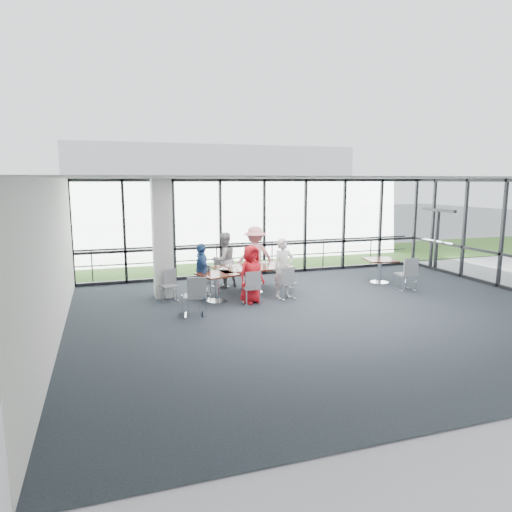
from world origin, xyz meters
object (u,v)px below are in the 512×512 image
object	(u,v)px
structural_column	(162,239)
chair_main_end	(201,282)
side_table_right	(380,263)
chair_main_nl	(251,288)
chair_main_fl	(220,273)
chair_main_nr	(286,283)
chair_spare_lb	(169,286)
diner_near_left	(251,274)
diner_near_right	(283,268)
diner_far_right	(255,256)
chair_spare_r	(405,274)
chair_main_fr	(252,269)
side_table_left	(217,278)
diner_far_left	(224,260)
diner_end	(202,271)
main_table	(253,270)
chair_spare_la	(194,296)

from	to	relation	value
structural_column	chair_main_end	distance (m)	1.56
structural_column	side_table_right	xyz separation A→B (m)	(6.55, -0.41, -0.96)
chair_main_nl	chair_main_fl	bearing A→B (deg)	99.15
chair_main_nr	chair_spare_lb	bearing A→B (deg)	152.97
diner_near_left	diner_near_right	distance (m)	1.03
structural_column	diner_far_right	size ratio (longest dim) A/B	1.79
diner_near_left	side_table_right	bearing A→B (deg)	-8.51
chair_spare_r	chair_main_fr	bearing A→B (deg)	156.50
diner_far_right	chair_main_fl	xyz separation A→B (m)	(-1.07, 0.08, -0.47)
side_table_left	diner_near_right	world-z (taller)	diner_near_right
diner_far_left	chair_main_fr	bearing A→B (deg)	168.47
side_table_right	chair_spare_lb	distance (m)	6.49
chair_main_nr	chair_main_end	bearing A→B (deg)	146.71
diner_near_left	diner_end	distance (m)	1.40
chair_main_nl	chair_main_nr	distance (m)	1.07
main_table	side_table_right	distance (m)	4.11
diner_far_right	chair_spare_r	xyz separation A→B (m)	(3.91, -2.00, -0.42)
main_table	chair_main_end	world-z (taller)	chair_main_end
structural_column	chair_main_fl	size ratio (longest dim) A/B	3.78
chair_main_end	chair_spare_la	bearing A→B (deg)	-18.86
chair_main_nl	chair_main_end	world-z (taller)	chair_main_end
main_table	chair_spare_lb	xyz separation A→B (m)	(-2.37, -0.14, -0.24)
main_table	chair_main_end	xyz separation A→B (m)	(-1.50, -0.11, -0.20)
diner_far_left	diner_near_left	bearing A→B (deg)	76.23
chair_main_nr	diner_end	bearing A→B (deg)	148.35
side_table_right	structural_column	bearing A→B (deg)	176.42
main_table	diner_far_left	size ratio (longest dim) A/B	1.36
chair_main_fl	chair_spare_r	bearing A→B (deg)	142.43
diner_near_left	diner_far_right	distance (m)	2.02
side_table_right	chair_main_nr	world-z (taller)	chair_main_nr
chair_main_nl	chair_spare_r	size ratio (longest dim) A/B	0.90
diner_far_right	chair_main_nr	xyz separation A→B (m)	(0.29, -1.80, -0.46)
diner_far_left	diner_far_right	world-z (taller)	diner_far_right
side_table_left	side_table_right	bearing A→B (deg)	6.03
chair_main_nl	side_table_left	bearing A→B (deg)	148.40
main_table	chair_main_nr	world-z (taller)	chair_main_nr
diner_far_right	chair_main_end	distance (m)	2.15
chair_main_end	chair_spare_r	size ratio (longest dim) A/B	0.93
side_table_left	side_table_right	distance (m)	5.32
chair_spare_la	chair_spare_r	xyz separation A→B (m)	(6.26, 0.57, 0.01)
structural_column	chair_main_nr	xyz separation A→B (m)	(3.09, -1.27, -1.17)
structural_column	diner_far_left	distance (m)	2.07
diner_near_right	diner_end	bearing A→B (deg)	158.45
main_table	chair_spare_r	xyz separation A→B (m)	(4.26, -1.13, -0.17)
structural_column	chair_main_nr	size ratio (longest dim) A/B	3.70
chair_main_nl	chair_spare_la	distance (m)	1.69
diner_end	chair_main_fr	bearing A→B (deg)	125.43
main_table	chair_main_nr	bearing A→B (deg)	-61.91
diner_near_left	diner_far_right	world-z (taller)	diner_far_right
diner_near_left	structural_column	bearing A→B (deg)	126.58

